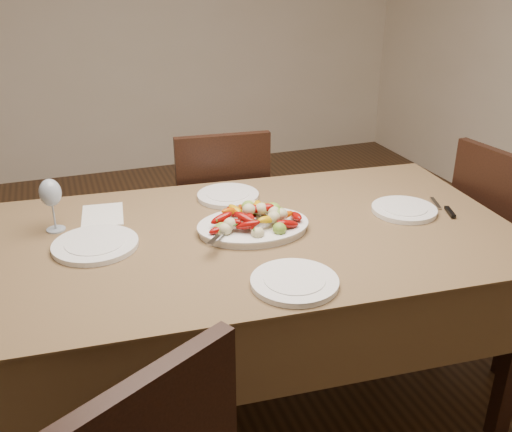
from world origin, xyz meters
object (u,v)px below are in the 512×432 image
at_px(serving_platter, 253,228).
at_px(plate_right, 404,210).
at_px(dining_table, 256,321).
at_px(wine_glass, 52,204).
at_px(chair_far, 217,218).
at_px(plate_left, 95,245).
at_px(plate_near, 295,282).
at_px(plate_far, 228,196).

relative_size(serving_platter, plate_right, 1.58).
bearing_deg(dining_table, wine_glass, 159.07).
xyz_separation_m(chair_far, serving_platter, (-0.08, -0.75, 0.30)).
bearing_deg(wine_glass, plate_left, -56.88).
relative_size(dining_table, plate_right, 7.53).
distance_m(dining_table, wine_glass, 0.86).
bearing_deg(plate_near, chair_far, 85.77).
xyz_separation_m(plate_far, wine_glass, (-0.66, -0.08, 0.09)).
relative_size(plate_left, wine_glass, 1.39).
bearing_deg(wine_glass, plate_near, -44.07).
relative_size(plate_near, wine_glass, 1.28).
bearing_deg(plate_right, chair_far, 123.20).
distance_m(dining_table, plate_near, 0.54).
bearing_deg(wine_glass, plate_right, -12.67).
relative_size(dining_table, serving_platter, 4.78).
height_order(plate_left, plate_far, same).
bearing_deg(plate_left, serving_platter, -6.24).
xyz_separation_m(chair_far, plate_left, (-0.61, -0.69, 0.29)).
height_order(serving_platter, plate_far, serving_platter).
bearing_deg(serving_platter, plate_far, 88.86).
relative_size(plate_left, plate_right, 1.16).
bearing_deg(chair_far, plate_right, 128.20).
distance_m(chair_far, plate_right, 0.99).
relative_size(dining_table, plate_near, 7.02).
relative_size(plate_far, plate_near, 0.94).
relative_size(chair_far, plate_near, 3.62).
bearing_deg(chair_far, wine_glass, 39.79).
xyz_separation_m(serving_platter, plate_far, (0.01, 0.32, -0.00)).
height_order(chair_far, plate_right, chair_far).
bearing_deg(chair_far, plate_left, 53.43).
xyz_separation_m(chair_far, plate_near, (-0.08, -1.14, 0.29)).
bearing_deg(plate_far, dining_table, -90.00).
bearing_deg(plate_left, chair_far, 48.44).
distance_m(plate_near, wine_glass, 0.91).
height_order(serving_platter, plate_right, serving_platter).
distance_m(serving_platter, plate_far, 0.32).
relative_size(chair_far, plate_right, 3.89).
height_order(plate_left, plate_near, same).
relative_size(dining_table, chair_far, 1.94).
bearing_deg(dining_table, chair_far, 84.74).
distance_m(chair_far, plate_left, 0.97).
height_order(chair_far, serving_platter, chair_far).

